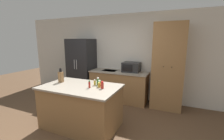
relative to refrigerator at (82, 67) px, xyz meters
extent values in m
plane|color=brown|center=(1.27, -1.98, -0.93)|extent=(14.00, 14.00, 0.00)
cube|color=beige|center=(1.27, 0.35, 0.37)|extent=(7.20, 0.06, 2.60)
cube|color=black|center=(0.00, 0.00, 0.00)|extent=(0.80, 0.65, 1.86)
cylinder|color=silver|center=(-0.04, -0.34, 0.15)|extent=(0.02, 0.02, 0.30)
cylinder|color=silver|center=(0.04, -0.34, 0.15)|extent=(0.02, 0.02, 0.30)
cube|color=olive|center=(1.31, 0.02, -0.50)|extent=(1.71, 0.61, 0.87)
cube|color=gray|center=(1.31, 0.02, -0.04)|extent=(1.75, 0.65, 0.03)
cube|color=#9EA0A3|center=(1.00, 0.02, -0.03)|extent=(0.44, 0.34, 0.01)
cube|color=olive|center=(2.68, 0.04, 0.20)|extent=(0.78, 0.57, 2.26)
sphere|color=black|center=(2.59, -0.26, 0.24)|extent=(0.02, 0.02, 0.02)
sphere|color=black|center=(2.78, -0.26, 0.24)|extent=(0.02, 0.02, 0.02)
cube|color=olive|center=(1.10, -1.65, -0.50)|extent=(1.54, 0.92, 0.85)
cube|color=gray|center=(1.10, -1.65, -0.06)|extent=(1.60, 0.98, 0.03)
cube|color=#232326|center=(1.67, 0.10, 0.11)|extent=(0.50, 0.40, 0.28)
cube|color=black|center=(1.61, -0.10, 0.11)|extent=(0.30, 0.01, 0.20)
cube|color=olive|center=(0.53, -1.58, 0.07)|extent=(0.10, 0.08, 0.23)
cylinder|color=black|center=(0.50, -1.57, 0.23)|extent=(0.02, 0.02, 0.08)
cylinder|color=black|center=(0.51, -1.57, 0.23)|extent=(0.02, 0.02, 0.08)
cylinder|color=black|center=(0.52, -1.58, 0.23)|extent=(0.02, 0.02, 0.08)
cylinder|color=black|center=(0.54, -1.57, 0.23)|extent=(0.02, 0.02, 0.09)
cylinder|color=black|center=(0.55, -1.59, 0.23)|extent=(0.02, 0.02, 0.09)
cylinder|color=black|center=(0.56, -1.59, 0.23)|extent=(0.02, 0.02, 0.08)
cylinder|color=gold|center=(1.34, -1.48, 0.01)|extent=(0.04, 0.04, 0.10)
cylinder|color=silver|center=(1.34, -1.48, 0.07)|extent=(0.03, 0.03, 0.02)
cylinder|color=#B2281E|center=(1.58, -1.62, 0.02)|extent=(0.06, 0.06, 0.12)
cylinder|color=red|center=(1.58, -1.62, 0.09)|extent=(0.05, 0.05, 0.03)
cylinder|color=gold|center=(1.50, -1.58, 0.00)|extent=(0.06, 0.06, 0.09)
cylinder|color=#E5DB4C|center=(1.50, -1.58, 0.05)|extent=(0.05, 0.05, 0.02)
cylinder|color=#B2281E|center=(1.33, -1.68, 0.02)|extent=(0.04, 0.04, 0.12)
cylinder|color=#286628|center=(1.33, -1.68, 0.09)|extent=(0.03, 0.03, 0.03)
cylinder|color=#337033|center=(1.39, -1.43, 0.02)|extent=(0.05, 0.05, 0.13)
cylinder|color=silver|center=(1.39, -1.43, 0.10)|extent=(0.04, 0.04, 0.03)
cylinder|color=#337033|center=(1.46, -1.50, 0.01)|extent=(0.06, 0.06, 0.10)
cylinder|color=silver|center=(1.46, -1.50, 0.07)|extent=(0.05, 0.05, 0.02)
camera|label=1|loc=(2.86, -4.10, 0.86)|focal=24.00mm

